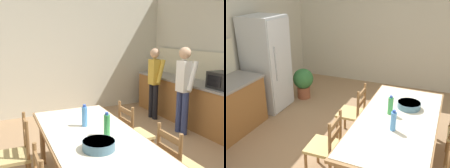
{
  "view_description": "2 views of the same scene",
  "coord_description": "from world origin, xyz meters",
  "views": [
    {
      "loc": [
        2.72,
        -1.53,
        1.88
      ],
      "look_at": [
        -0.48,
        -0.01,
        1.18
      ],
      "focal_mm": 42.0,
      "sensor_mm": 36.0,
      "label": 1
    },
    {
      "loc": [
        -2.92,
        -0.96,
        2.47
      ],
      "look_at": [
        -0.09,
        0.2,
        1.23
      ],
      "focal_mm": 42.0,
      "sensor_mm": 36.0,
      "label": 2
    }
  ],
  "objects": [
    {
      "name": "serving_bowl",
      "position": [
        0.52,
        -0.63,
        0.82
      ],
      "size": [
        0.32,
        0.32,
        0.09
      ],
      "color": "slate",
      "rests_on": "dining_table"
    },
    {
      "name": "bottle_off_centre",
      "position": [
        0.25,
        -0.42,
        0.89
      ],
      "size": [
        0.07,
        0.07,
        0.27
      ],
      "color": "green",
      "rests_on": "dining_table"
    },
    {
      "name": "potted_plant",
      "position": [
        1.72,
        1.76,
        0.39
      ],
      "size": [
        0.44,
        0.44,
        0.67
      ],
      "color": "brown",
      "rests_on": "ground"
    },
    {
      "name": "ground_plane",
      "position": [
        0.0,
        0.0,
        0.0
      ],
      "size": [
        8.32,
        8.32,
        0.0
      ],
      "primitive_type": "plane",
      "color": "#9E7A56"
    },
    {
      "name": "refrigerator",
      "position": [
        1.09,
        2.19,
        0.92
      ],
      "size": [
        0.7,
        0.73,
        1.85
      ],
      "color": "silver",
      "rests_on": "ground"
    },
    {
      "name": "dining_table",
      "position": [
        0.14,
        -0.54,
        0.7
      ],
      "size": [
        2.26,
        1.07,
        0.76
      ],
      "rotation": [
        0.0,
        0.0,
        -0.03
      ],
      "color": "olive",
      "rests_on": "ground"
    },
    {
      "name": "wall_right",
      "position": [
        3.26,
        0.0,
        1.45
      ],
      "size": [
        0.12,
        5.2,
        2.9
      ],
      "primitive_type": "cube",
      "color": "beige",
      "rests_on": "ground"
    },
    {
      "name": "chair_side_far_right",
      "position": [
        0.66,
        0.24,
        0.44
      ],
      "size": [
        0.42,
        0.4,
        0.91
      ],
      "rotation": [
        0.0,
        0.0,
        3.15
      ],
      "color": "olive",
      "rests_on": "ground"
    },
    {
      "name": "bottle_near_centre",
      "position": [
        -0.14,
        -0.54,
        0.89
      ],
      "size": [
        0.07,
        0.07,
        0.27
      ],
      "color": "#4C8ED6",
      "rests_on": "dining_table"
    },
    {
      "name": "chair_side_far_left",
      "position": [
        -0.34,
        0.27,
        0.44
      ],
      "size": [
        0.43,
        0.41,
        0.91
      ],
      "rotation": [
        0.0,
        0.0,
        3.16
      ],
      "color": "olive",
      "rests_on": "ground"
    }
  ]
}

